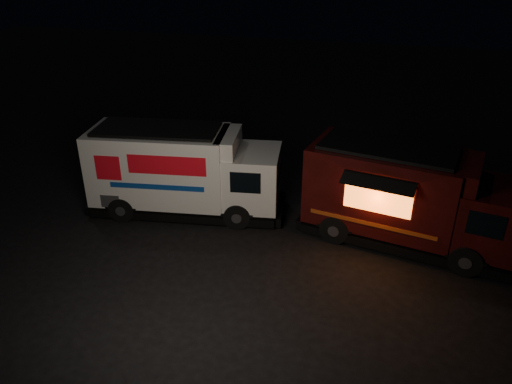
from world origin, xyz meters
name	(u,v)px	position (x,y,z in m)	size (l,w,h in m)	color
ground	(237,265)	(0.00, 0.00, 0.00)	(80.00, 80.00, 0.00)	black
white_truck	(186,171)	(-2.89, 3.00, 1.64)	(7.25, 2.47, 3.28)	silver
red_truck	(411,198)	(5.11, 2.99, 1.66)	(7.14, 2.63, 3.32)	#3C0A0C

